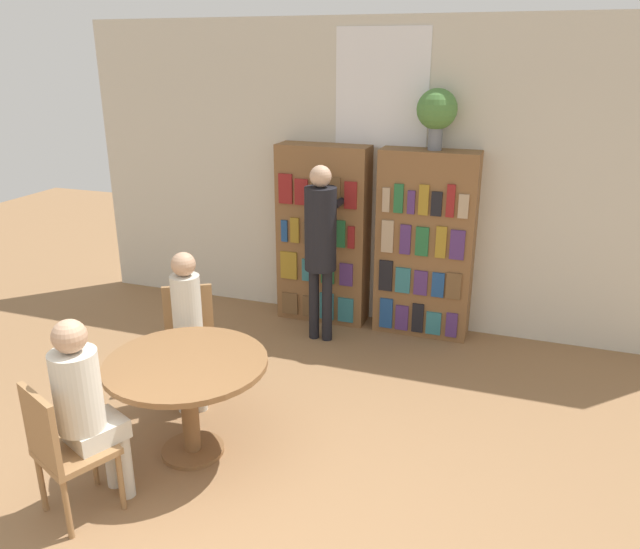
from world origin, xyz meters
The scene contains 10 objects.
wall_back centered at (0.00, 3.73, 1.51)m, with size 6.40×0.07×3.00m.
bookshelf_left centered at (-0.52, 3.54, 0.91)m, with size 0.93×0.34×1.83m.
bookshelf_right centered at (0.52, 3.54, 0.91)m, with size 0.93×0.34×1.83m.
flower_vase centered at (0.56, 3.54, 2.17)m, with size 0.37×0.37×0.55m.
reading_table centered at (-0.61, 0.98, 0.59)m, with size 1.10×1.10×0.72m.
chair_near_camera centered at (-0.97, 0.16, 0.50)m, with size 0.53×0.53×0.89m.
chair_left_side centered at (-1.05, 1.74, 0.50)m, with size 0.55×0.55×0.89m.
seated_reader_left centered at (-0.96, 1.58, 0.70)m, with size 0.36×0.39×1.25m.
seated_reader_right centered at (-0.89, 0.32, 0.73)m, with size 0.38×0.41×1.26m.
librarian_standing centered at (-0.37, 3.04, 1.05)m, with size 0.30×0.57×1.72m.
Camera 1 is at (1.50, -2.25, 2.68)m, focal length 35.00 mm.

